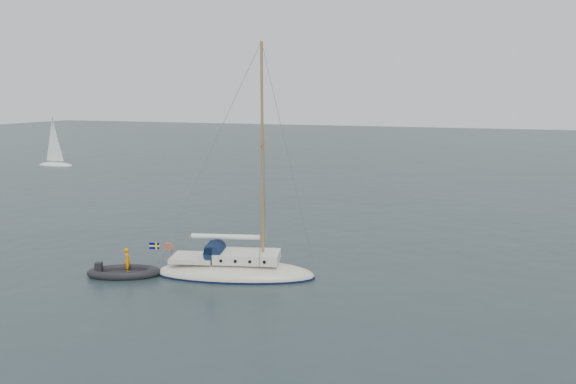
% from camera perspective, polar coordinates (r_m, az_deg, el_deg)
% --- Properties ---
extents(ground, '(300.00, 300.00, 0.00)m').
position_cam_1_polar(ground, '(32.99, 1.79, -8.05)').
color(ground, black).
rests_on(ground, ground).
extents(sailboat, '(9.48, 2.84, 13.50)m').
position_cam_1_polar(sailboat, '(31.94, -5.40, -6.78)').
color(sailboat, beige).
rests_on(sailboat, ground).
extents(dinghy, '(2.65, 1.20, 0.38)m').
position_cam_1_polar(dinghy, '(32.98, -3.28, -7.76)').
color(dinghy, '#49494D').
rests_on(dinghy, ground).
extents(rib, '(4.18, 1.90, 1.65)m').
position_cam_1_polar(rib, '(33.41, -16.33, -7.76)').
color(rib, black).
rests_on(rib, ground).
extents(distant_yacht_a, '(5.62, 3.00, 7.44)m').
position_cam_1_polar(distant_yacht_a, '(87.38, -22.68, 4.56)').
color(distant_yacht_a, silver).
rests_on(distant_yacht_a, ground).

